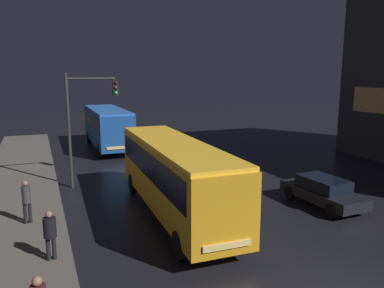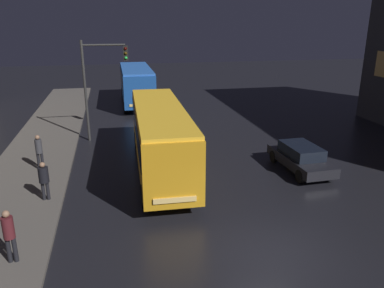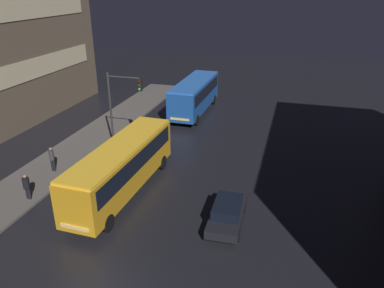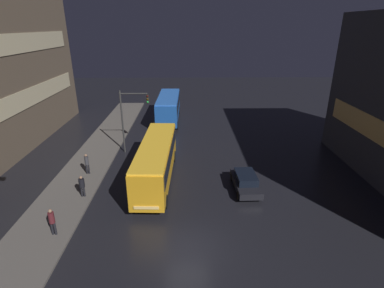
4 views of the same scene
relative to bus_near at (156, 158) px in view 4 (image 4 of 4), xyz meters
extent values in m
plane|color=black|center=(2.47, -8.03, -2.05)|extent=(120.00, 120.00, 0.00)
cube|color=#56514C|center=(-6.53, 1.97, -1.97)|extent=(4.00, 48.00, 0.15)
cube|color=beige|center=(-13.42, 8.41, 3.12)|extent=(0.24, 21.05, 1.80)
cube|color=beige|center=(-13.42, 8.41, 8.27)|extent=(0.24, 21.05, 1.80)
cube|color=orange|center=(0.00, 0.00, -0.19)|extent=(2.70, 10.64, 2.61)
cube|color=black|center=(0.00, 0.00, 0.36)|extent=(2.73, 9.80, 1.10)
cube|color=yellow|center=(0.00, 0.00, 1.19)|extent=(2.64, 10.43, 0.16)
cube|color=#F4CC72|center=(-0.18, -5.30, -1.10)|extent=(1.64, 0.16, 0.20)
cylinder|color=black|center=(0.93, -3.92, -1.55)|extent=(0.28, 1.01, 1.00)
cylinder|color=black|center=(-1.20, -3.84, -1.55)|extent=(0.28, 1.01, 1.00)
cylinder|color=black|center=(1.20, 3.85, -1.55)|extent=(0.28, 1.01, 1.00)
cylinder|color=black|center=(-0.93, 3.92, -1.55)|extent=(0.28, 1.01, 1.00)
cube|color=#194793|center=(0.03, 16.64, -0.17)|extent=(2.68, 9.76, 2.66)
cube|color=black|center=(0.03, 16.64, 0.41)|extent=(2.73, 8.99, 1.10)
cube|color=blue|center=(0.03, 16.64, 1.24)|extent=(2.62, 9.57, 0.16)
cube|color=#F4CC72|center=(-0.01, 11.75, -1.10)|extent=(1.81, 0.12, 0.20)
cylinder|color=black|center=(1.19, 13.16, -1.55)|extent=(0.26, 1.00, 1.00)
cylinder|color=black|center=(-1.19, 13.18, -1.55)|extent=(0.26, 1.00, 1.00)
cylinder|color=black|center=(1.26, 20.10, -1.55)|extent=(0.26, 1.00, 1.00)
cylinder|color=black|center=(-1.12, 20.12, -1.55)|extent=(0.26, 1.00, 1.00)
cube|color=black|center=(6.97, -1.45, -1.50)|extent=(1.85, 4.29, 0.50)
cube|color=black|center=(6.97, -1.45, -0.97)|extent=(1.53, 2.38, 0.55)
cylinder|color=black|center=(7.79, -2.84, -1.73)|extent=(0.22, 0.65, 0.64)
cylinder|color=black|center=(6.24, -2.89, -1.73)|extent=(0.22, 0.65, 0.64)
cylinder|color=black|center=(7.71, 0.00, -1.73)|extent=(0.22, 0.65, 0.64)
cylinder|color=black|center=(6.15, -0.05, -1.73)|extent=(0.22, 0.65, 0.64)
cylinder|color=black|center=(-5.29, -2.54, -1.50)|extent=(0.14, 0.14, 0.79)
cylinder|color=black|center=(-5.11, -2.54, -1.50)|extent=(0.14, 0.14, 0.79)
cylinder|color=black|center=(-5.20, -2.54, -0.77)|extent=(0.50, 0.50, 0.66)
sphere|color=#8C664C|center=(-5.20, -2.54, -0.33)|extent=(0.22, 0.22, 0.22)
cylinder|color=black|center=(-6.06, 1.12, -1.46)|extent=(0.14, 0.14, 0.86)
cylinder|color=black|center=(-5.88, 1.12, -1.46)|extent=(0.14, 0.14, 0.86)
cylinder|color=#333338|center=(-5.97, 1.12, -0.67)|extent=(0.44, 0.44, 0.72)
sphere|color=#8C664C|center=(-5.97, 1.12, -0.20)|extent=(0.22, 0.22, 0.22)
cylinder|color=black|center=(-5.65, -6.84, -1.47)|extent=(0.14, 0.14, 0.85)
cylinder|color=black|center=(-5.47, -6.84, -1.47)|extent=(0.14, 0.14, 0.85)
cylinder|color=#4C191E|center=(-5.56, -6.84, -0.70)|extent=(0.48, 0.48, 0.70)
sphere|color=#8C664C|center=(-5.56, -6.84, -0.24)|extent=(0.22, 0.22, 0.22)
cylinder|color=#2D2D2D|center=(-3.81, 6.10, 1.08)|extent=(0.16, 0.16, 6.24)
cylinder|color=#2D2D2D|center=(-2.52, 6.10, 3.90)|extent=(2.58, 0.12, 0.12)
cube|color=black|center=(-1.23, 6.10, 3.40)|extent=(0.30, 0.24, 0.90)
sphere|color=#390706|center=(-1.23, 5.96, 3.68)|extent=(0.18, 0.18, 0.18)
sphere|color=#3B2B07|center=(-1.23, 5.96, 3.40)|extent=(0.18, 0.18, 0.18)
sphere|color=green|center=(-1.23, 5.96, 3.12)|extent=(0.18, 0.18, 0.18)
camera|label=1|loc=(-5.29, -14.84, 4.08)|focal=35.00mm
camera|label=2|loc=(-2.23, -17.75, 5.22)|focal=35.00mm
camera|label=3|loc=(9.90, -18.78, 10.37)|focal=35.00mm
camera|label=4|loc=(2.51, -21.75, 9.87)|focal=28.00mm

